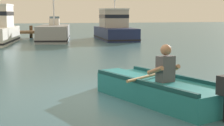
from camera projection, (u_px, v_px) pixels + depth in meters
The scene contains 5 objects.
ground_plane at pixel (105, 95), 7.91m from camera, with size 120.00×120.00×0.00m, color #386070.
rowboat_with_person at pixel (158, 89), 7.32m from camera, with size 2.01×3.65×1.19m.
moored_boat_white at pixel (0, 29), 21.37m from camera, with size 2.54×5.64×4.34m.
moored_boat_grey at pixel (54, 33), 23.37m from camera, with size 2.87×5.67×4.94m.
moored_boat_navy at pixel (114, 28), 24.66m from camera, with size 2.46×5.55×3.53m.
Camera 1 is at (-1.94, -7.49, 1.79)m, focal length 57.04 mm.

